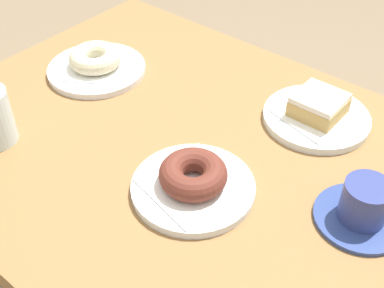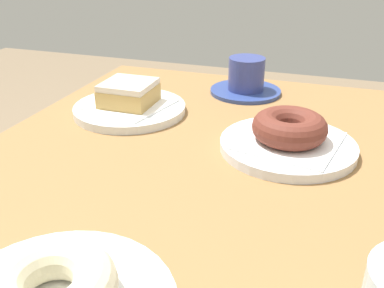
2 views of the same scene
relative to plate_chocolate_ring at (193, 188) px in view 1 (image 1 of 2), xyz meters
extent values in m
cube|color=olive|center=(0.12, -0.08, -0.03)|extent=(0.92, 0.74, 0.04)
cylinder|color=#956246|center=(0.53, -0.37, -0.39)|extent=(0.06, 0.06, 0.68)
cylinder|color=silver|center=(0.00, 0.00, 0.00)|extent=(0.20, 0.20, 0.01)
cube|color=white|center=(0.00, 0.00, 0.01)|extent=(0.17, 0.17, 0.00)
torus|color=brown|center=(0.00, 0.00, 0.03)|extent=(0.11, 0.11, 0.04)
cylinder|color=silver|center=(-0.06, -0.29, 0.00)|extent=(0.20, 0.20, 0.01)
cube|color=white|center=(-0.06, -0.29, 0.01)|extent=(0.15, 0.15, 0.00)
cube|color=tan|center=(-0.06, -0.29, 0.03)|extent=(0.09, 0.09, 0.03)
cube|color=beige|center=(-0.06, -0.29, 0.05)|extent=(0.09, 0.09, 0.01)
cylinder|color=tan|center=(-0.06, -0.29, 0.05)|extent=(0.02, 0.02, 0.00)
cylinder|color=white|center=(0.38, -0.14, 0.00)|extent=(0.21, 0.21, 0.01)
cube|color=white|center=(0.38, -0.14, 0.01)|extent=(0.18, 0.18, 0.00)
torus|color=beige|center=(0.38, -0.14, 0.03)|extent=(0.11, 0.11, 0.04)
cylinder|color=navy|center=(-0.24, -0.12, 0.00)|extent=(0.14, 0.14, 0.01)
cylinder|color=navy|center=(-0.24, -0.12, 0.03)|extent=(0.07, 0.07, 0.07)
cylinder|color=black|center=(-0.24, -0.12, 0.06)|extent=(0.06, 0.06, 0.00)
camera|label=1|loc=(-0.37, 0.45, 0.59)|focal=48.05mm
camera|label=2|loc=(0.60, 0.05, 0.28)|focal=40.65mm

